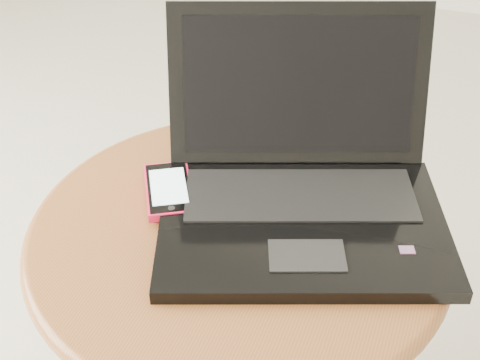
% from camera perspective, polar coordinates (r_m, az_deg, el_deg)
% --- Properties ---
extents(table, '(0.60, 0.60, 0.47)m').
position_cam_1_polar(table, '(1.03, -0.16, -8.16)').
color(table, '#5A3314').
rests_on(table, ground).
extents(laptop, '(0.49, 0.46, 0.25)m').
position_cam_1_polar(laptop, '(0.97, 5.10, -0.24)').
color(laptop, black).
rests_on(laptop, table).
extents(phone_black, '(0.09, 0.12, 0.01)m').
position_cam_1_polar(phone_black, '(1.01, -5.75, -1.36)').
color(phone_black, black).
rests_on(phone_black, table).
extents(phone_pink, '(0.12, 0.14, 0.01)m').
position_cam_1_polar(phone_pink, '(1.00, -5.94, -0.83)').
color(phone_pink, '#FB1B4D').
rests_on(phone_pink, phone_black).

